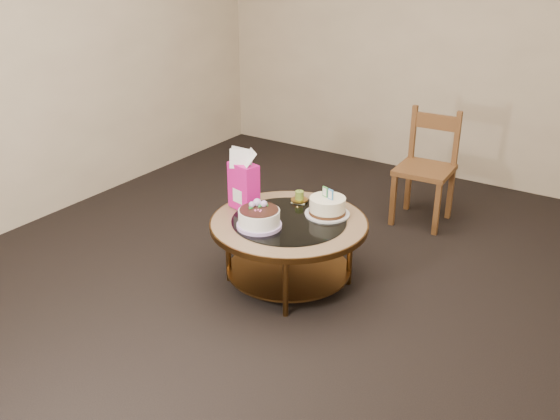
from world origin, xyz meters
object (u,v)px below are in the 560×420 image
Objects in this scene: decorated_cake at (259,219)px; dining_chair at (426,167)px; cream_cake at (327,206)px; gift_bag at (244,180)px; coffee_table at (289,231)px.

dining_chair is (0.47, 1.62, -0.06)m from decorated_cake.
gift_bag is at bearing -136.60° from cream_cake.
dining_chair is (0.72, 1.44, -0.21)m from gift_bag.
coffee_table is 1.14× the size of dining_chair.
cream_cake is at bearing 37.05° from gift_bag.
dining_chair reaches higher than gift_bag.
cream_cake is at bearing 51.47° from coffee_table.
dining_chair is at bearing 75.49° from coffee_table.
dining_chair reaches higher than decorated_cake.
decorated_cake is 0.70× the size of gift_bag.
decorated_cake is 0.97× the size of cream_cake.
coffee_table is 1.48m from dining_chair.
gift_bag is 1.62m from dining_chair.
cream_cake is (0.16, 0.21, 0.14)m from coffee_table.
dining_chair is (0.21, 1.22, -0.06)m from cream_cake.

